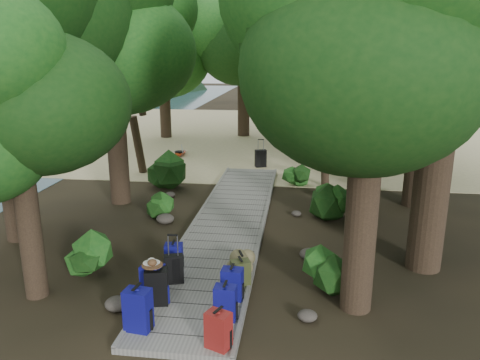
% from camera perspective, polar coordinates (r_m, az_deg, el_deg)
% --- Properties ---
extents(ground, '(120.00, 120.00, 0.00)m').
position_cam_1_polar(ground, '(12.26, -2.01, -7.13)').
color(ground, '#302718').
rests_on(ground, ground).
extents(sand_beach, '(40.00, 22.00, 0.02)m').
position_cam_1_polar(sand_beach, '(27.63, 3.41, 5.62)').
color(sand_beach, '#CEBF8B').
rests_on(sand_beach, ground).
extents(boardwalk, '(2.00, 12.00, 0.12)m').
position_cam_1_polar(boardwalk, '(13.15, -1.31, -5.24)').
color(boardwalk, gray).
rests_on(boardwalk, ground).
extents(backpack_left_a, '(0.47, 0.36, 0.82)m').
position_cam_1_polar(backpack_left_a, '(8.34, -12.34, -14.97)').
color(backpack_left_a, navy).
rests_on(backpack_left_a, boardwalk).
extents(backpack_left_b, '(0.47, 0.37, 0.77)m').
position_cam_1_polar(backpack_left_b, '(9.05, -10.13, -12.45)').
color(backpack_left_b, black).
rests_on(backpack_left_b, boardwalk).
extents(backpack_left_c, '(0.45, 0.35, 0.77)m').
position_cam_1_polar(backpack_left_c, '(9.21, -10.58, -11.95)').
color(backpack_left_c, navy).
rests_on(backpack_left_c, boardwalk).
extents(backpack_left_d, '(0.41, 0.32, 0.58)m').
position_cam_1_polar(backpack_left_d, '(10.46, -8.07, -8.92)').
color(backpack_left_d, navy).
rests_on(backpack_left_d, boardwalk).
extents(backpack_right_a, '(0.46, 0.40, 0.68)m').
position_cam_1_polar(backpack_right_a, '(7.78, -2.65, -17.60)').
color(backpack_right_a, maroon).
rests_on(backpack_right_a, boardwalk).
extents(backpack_right_b, '(0.40, 0.29, 0.69)m').
position_cam_1_polar(backpack_right_b, '(8.48, -1.79, -14.51)').
color(backpack_right_b, navy).
rests_on(backpack_right_b, boardwalk).
extents(backpack_right_c, '(0.42, 0.31, 0.68)m').
position_cam_1_polar(backpack_right_c, '(9.10, -0.96, -12.35)').
color(backpack_right_c, navy).
rests_on(backpack_right_c, boardwalk).
extents(backpack_right_d, '(0.45, 0.40, 0.58)m').
position_cam_1_polar(backpack_right_d, '(9.61, 0.05, -11.09)').
color(backpack_right_d, '#3C4420').
rests_on(backpack_right_d, boardwalk).
extents(duffel_right_khaki, '(0.57, 0.68, 0.39)m').
position_cam_1_polar(duffel_right_khaki, '(10.21, 0.12, -10.02)').
color(duffel_right_khaki, olive).
rests_on(duffel_right_khaki, boardwalk).
extents(suitcase_on_boardwalk, '(0.43, 0.32, 0.60)m').
position_cam_1_polar(suitcase_on_boardwalk, '(9.79, -8.07, -10.68)').
color(suitcase_on_boardwalk, black).
rests_on(suitcase_on_boardwalk, boardwalk).
extents(lone_suitcase_on_sand, '(0.52, 0.40, 0.72)m').
position_cam_1_polar(lone_suitcase_on_sand, '(19.57, 2.54, 2.65)').
color(lone_suitcase_on_sand, black).
rests_on(lone_suitcase_on_sand, sand_beach).
extents(hat_brown, '(0.39, 0.39, 0.12)m').
position_cam_1_polar(hat_brown, '(8.88, -10.66, -9.84)').
color(hat_brown, '#51351E').
rests_on(hat_brown, backpack_left_b).
extents(hat_white, '(0.32, 0.32, 0.11)m').
position_cam_1_polar(hat_white, '(8.97, -10.75, -9.62)').
color(hat_white, silver).
rests_on(hat_white, backpack_left_c).
extents(kayak, '(1.12, 3.10, 0.30)m').
position_cam_1_polar(kayak, '(21.78, -7.42, 3.29)').
color(kayak, '#B5340F').
rests_on(kayak, sand_beach).
extents(sun_lounger, '(1.07, 2.16, 0.67)m').
position_cam_1_polar(sun_lounger, '(20.87, 10.86, 3.12)').
color(sun_lounger, silver).
rests_on(sun_lounger, sand_beach).
extents(tree_right_a, '(4.99, 4.99, 8.32)m').
position_cam_1_polar(tree_right_a, '(8.23, 15.69, 11.12)').
color(tree_right_a, black).
rests_on(tree_right_a, ground).
extents(tree_right_b, '(6.06, 6.06, 10.82)m').
position_cam_1_polar(tree_right_b, '(10.50, 24.33, 18.01)').
color(tree_right_b, black).
rests_on(tree_right_b, ground).
extents(tree_right_c, '(4.68, 4.68, 8.11)m').
position_cam_1_polar(tree_right_c, '(12.65, 15.20, 11.97)').
color(tree_right_c, black).
rests_on(tree_right_c, ground).
extents(tree_right_d, '(6.08, 6.08, 11.14)m').
position_cam_1_polar(tree_right_d, '(15.14, 22.51, 17.61)').
color(tree_right_d, black).
rests_on(tree_right_d, ground).
extents(tree_right_e, '(5.61, 5.61, 10.10)m').
position_cam_1_polar(tree_right_e, '(18.70, 14.30, 16.04)').
color(tree_right_e, black).
rests_on(tree_right_e, ground).
extents(tree_right_f, '(5.78, 5.78, 10.32)m').
position_cam_1_polar(tree_right_f, '(21.19, 20.36, 15.75)').
color(tree_right_f, black).
rests_on(tree_right_f, ground).
extents(tree_left_a, '(3.74, 3.74, 6.24)m').
position_cam_1_polar(tree_left_a, '(9.44, -25.41, 4.31)').
color(tree_left_a, black).
rests_on(tree_left_a, ground).
extents(tree_left_c, '(5.14, 5.14, 8.94)m').
position_cam_1_polar(tree_left_c, '(14.87, -15.43, 14.01)').
color(tree_left_c, black).
rests_on(tree_left_c, ground).
extents(tree_back_a, '(5.60, 5.60, 9.69)m').
position_cam_1_polar(tree_back_a, '(26.66, 0.46, 15.73)').
color(tree_back_a, black).
rests_on(tree_back_a, ground).
extents(tree_back_b, '(5.45, 5.45, 9.73)m').
position_cam_1_polar(tree_back_b, '(26.58, 7.41, 15.66)').
color(tree_back_b, black).
rests_on(tree_back_b, ground).
extents(tree_back_c, '(4.74, 4.74, 8.52)m').
position_cam_1_polar(tree_back_c, '(27.33, 15.46, 13.97)').
color(tree_back_c, black).
rests_on(tree_back_c, ground).
extents(tree_back_d, '(5.21, 5.21, 8.69)m').
position_cam_1_polar(tree_back_d, '(26.50, -9.37, 14.45)').
color(tree_back_d, black).
rests_on(tree_back_d, ground).
extents(palm_right_a, '(3.86, 3.86, 6.58)m').
position_cam_1_polar(palm_right_a, '(16.76, 11.25, 10.30)').
color(palm_right_a, '#113F14').
rests_on(palm_right_a, ground).
extents(palm_right_b, '(4.70, 4.70, 9.09)m').
position_cam_1_polar(palm_right_b, '(22.07, 15.29, 14.49)').
color(palm_right_b, '#113F14').
rests_on(palm_right_b, ground).
extents(palm_right_c, '(4.15, 4.15, 6.61)m').
position_cam_1_polar(palm_right_c, '(23.17, 9.83, 11.75)').
color(palm_right_c, '#113F14').
rests_on(palm_right_c, ground).
extents(palm_left_a, '(4.35, 4.35, 6.92)m').
position_cam_1_polar(palm_left_a, '(18.64, -13.10, 11.22)').
color(palm_left_a, '#113F14').
rests_on(palm_left_a, ground).
extents(rock_left_a, '(0.48, 0.43, 0.26)m').
position_cam_1_polar(rock_left_a, '(9.35, -14.73, -14.39)').
color(rock_left_a, '#4C473F').
rests_on(rock_left_a, ground).
extents(rock_left_b, '(0.36, 0.32, 0.20)m').
position_cam_1_polar(rock_left_b, '(11.34, -18.07, -9.32)').
color(rock_left_b, '#4C473F').
rests_on(rock_left_b, ground).
extents(rock_left_c, '(0.50, 0.45, 0.28)m').
position_cam_1_polar(rock_left_c, '(13.40, -9.11, -4.67)').
color(rock_left_c, '#4C473F').
rests_on(rock_left_c, ground).
extents(rock_left_d, '(0.33, 0.30, 0.18)m').
position_cam_1_polar(rock_left_d, '(15.76, -8.51, -1.76)').
color(rock_left_d, '#4C473F').
rests_on(rock_left_d, ground).
extents(rock_right_a, '(0.36, 0.32, 0.20)m').
position_cam_1_polar(rock_right_a, '(8.85, 8.21, -16.06)').
color(rock_right_a, '#4C473F').
rests_on(rock_right_a, ground).
extents(rock_right_b, '(0.47, 0.42, 0.26)m').
position_cam_1_polar(rock_right_b, '(11.17, 8.46, -8.92)').
color(rock_right_b, '#4C473F').
rests_on(rock_right_b, ground).
extents(rock_right_c, '(0.29, 0.26, 0.16)m').
position_cam_1_polar(rock_right_c, '(13.93, 6.89, -4.06)').
color(rock_right_c, '#4C473F').
rests_on(rock_right_c, ground).
extents(rock_right_d, '(0.51, 0.46, 0.28)m').
position_cam_1_polar(rock_right_d, '(15.76, 10.03, -1.63)').
color(rock_right_d, '#4C473F').
rests_on(rock_right_d, ground).
extents(shrub_left_a, '(0.98, 0.98, 0.89)m').
position_cam_1_polar(shrub_left_a, '(10.54, -18.35, -9.24)').
color(shrub_left_a, '#174D17').
rests_on(shrub_left_a, ground).
extents(shrub_left_b, '(0.80, 0.80, 0.72)m').
position_cam_1_polar(shrub_left_b, '(13.91, -9.73, -2.99)').
color(shrub_left_b, '#174D17').
rests_on(shrub_left_b, ground).
extents(shrub_left_c, '(1.36, 1.36, 1.22)m').
position_cam_1_polar(shrub_left_c, '(16.76, -9.12, 1.10)').
color(shrub_left_c, '#174D17').
rests_on(shrub_left_c, ground).
extents(shrub_right_a, '(0.92, 0.92, 0.83)m').
position_cam_1_polar(shrub_right_a, '(9.64, 10.56, -11.24)').
color(shrub_right_a, '#174D17').
rests_on(shrub_right_a, ground).
extents(shrub_right_b, '(1.20, 1.20, 1.08)m').
position_cam_1_polar(shrub_right_b, '(13.96, 11.07, -2.20)').
color(shrub_right_b, '#174D17').
rests_on(shrub_right_b, ground).
extents(shrub_right_c, '(0.84, 0.84, 0.75)m').
position_cam_1_polar(shrub_right_c, '(16.80, 6.89, 0.40)').
color(shrub_right_c, '#174D17').
rests_on(shrub_right_c, ground).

